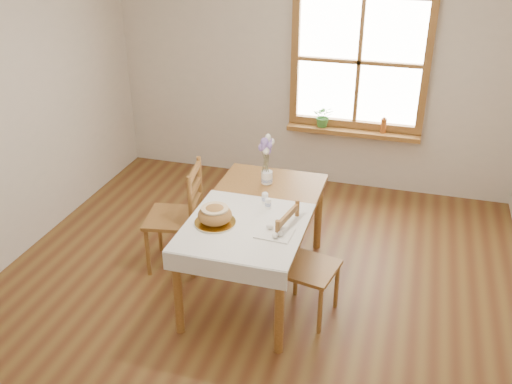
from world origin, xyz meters
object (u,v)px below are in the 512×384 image
at_px(chair_right, 309,266).
at_px(bread_plate, 215,223).
at_px(flower_vase, 267,178).
at_px(chair_left, 173,216).
at_px(dining_table, 256,218).

relative_size(chair_right, bread_plate, 2.92).
bearing_deg(flower_vase, chair_left, -154.65).
bearing_deg(chair_left, flower_vase, 105.52).
height_order(dining_table, flower_vase, flower_vase).
distance_m(chair_left, bread_plate, 0.76).
xyz_separation_m(dining_table, chair_right, (0.50, -0.25, -0.22)).
xyz_separation_m(chair_right, flower_vase, (-0.53, 0.71, 0.36)).
bearing_deg(dining_table, bread_plate, -124.25).
bearing_deg(bread_plate, flower_vase, 76.47).
xyz_separation_m(chair_right, bread_plate, (-0.73, -0.09, 0.32)).
distance_m(dining_table, bread_plate, 0.42).
bearing_deg(chair_left, chair_right, 64.86).
xyz_separation_m(chair_left, chair_right, (1.29, -0.35, -0.05)).
distance_m(bread_plate, flower_vase, 0.82).
bearing_deg(bread_plate, chair_left, 142.00).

